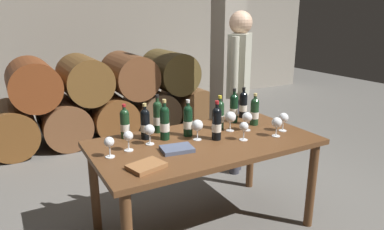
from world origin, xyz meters
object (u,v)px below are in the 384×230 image
tasting_notebook (177,149)px  wine_bottle_2 (188,120)px  wine_glass_7 (149,130)px  wine_glass_3 (277,123)px  wine_bottle_8 (125,123)px  wine_glass_8 (128,137)px  wine_bottle_6 (158,116)px  wine_glass_0 (283,118)px  wine_bottle_7 (243,104)px  wine_bottle_3 (220,115)px  wine_glass_4 (230,117)px  wine_glass_2 (247,118)px  wine_bottle_9 (165,122)px  wine_glass_5 (244,127)px  leather_ledger (146,166)px  wine_glass_6 (109,143)px  dining_table (205,151)px  wine_bottle_5 (145,124)px  wine_bottle_1 (217,123)px  wine_glass_1 (197,126)px  wine_bottle_0 (255,111)px  wine_bottle_4 (234,108)px  sommelier_presenting (239,78)px

tasting_notebook → wine_bottle_2: bearing=55.8°
wine_glass_7 → wine_glass_3: bearing=-18.9°
wine_bottle_8 → wine_glass_8: 0.27m
wine_bottle_6 → wine_glass_0: size_ratio=2.02×
wine_bottle_7 → wine_glass_8: 1.23m
wine_bottle_3 → wine_glass_4: size_ratio=1.73×
wine_glass_2 → wine_glass_8: bearing=177.1°
wine_bottle_9 → wine_glass_4: bearing=-8.2°
wine_glass_5 → leather_ledger: bearing=-172.5°
wine_glass_6 → wine_glass_5: bearing=-9.9°
wine_bottle_6 → wine_bottle_7: size_ratio=1.10×
dining_table → wine_bottle_5: bearing=146.6°
wine_bottle_7 → wine_glass_8: (-1.20, -0.27, -0.02)m
wine_bottle_3 → wine_glass_2: 0.23m
wine_bottle_6 → wine_bottle_1: bearing=-49.3°
wine_glass_4 → wine_glass_6: (-1.02, -0.06, -0.01)m
wine_bottle_3 → wine_bottle_6: 0.51m
wine_bottle_1 → wine_bottle_9: bearing=150.5°
wine_glass_3 → dining_table: bearing=160.1°
tasting_notebook → wine_glass_7: bearing=127.4°
wine_glass_1 → wine_glass_7: size_ratio=1.05×
wine_bottle_8 → wine_bottle_9: (0.25, -0.18, 0.02)m
wine_bottle_0 → wine_bottle_4: bearing=125.5°
tasting_notebook → wine_glass_2: bearing=17.7°
wine_bottle_3 → wine_glass_1: wine_bottle_3 is taller
leather_ledger → wine_glass_3: bearing=-12.2°
wine_glass_5 → tasting_notebook: wine_glass_5 is taller
wine_glass_6 → wine_glass_8: same height
wine_bottle_0 → wine_glass_7: 0.97m
wine_bottle_8 → wine_bottle_9: wine_bottle_9 is taller
wine_bottle_6 → wine_glass_0: bearing=-27.4°
wine_bottle_8 → wine_bottle_4: bearing=-4.2°
wine_glass_4 → leather_ledger: (-0.87, -0.34, -0.10)m
wine_bottle_6 → wine_glass_1: (0.19, -0.31, -0.02)m
wine_glass_3 → wine_glass_8: (-1.11, 0.28, -0.01)m
wine_bottle_5 → wine_glass_2: (0.80, -0.22, -0.01)m
wine_glass_1 → wine_glass_2: (0.47, -0.00, -0.00)m
wine_bottle_4 → wine_glass_7: bearing=-170.0°
wine_bottle_1 → wine_bottle_2: wine_bottle_1 is taller
wine_glass_6 → wine_glass_8: (0.15, 0.05, 0.00)m
wine_bottle_9 → wine_bottle_0: bearing=-3.0°
sommelier_presenting → wine_glass_2: bearing=-121.3°
wine_bottle_2 → wine_glass_2: bearing=-14.1°
wine_glass_6 → tasting_notebook: wine_glass_6 is taller
wine_glass_1 → wine_glass_0: bearing=-12.4°
wine_bottle_3 → wine_bottle_8: (-0.76, 0.17, -0.01)m
wine_bottle_3 → sommelier_presenting: sommelier_presenting is taller
wine_bottle_1 → wine_bottle_5: 0.54m
wine_bottle_2 → wine_bottle_8: size_ratio=1.08×
wine_bottle_8 → tasting_notebook: (0.23, -0.43, -0.10)m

